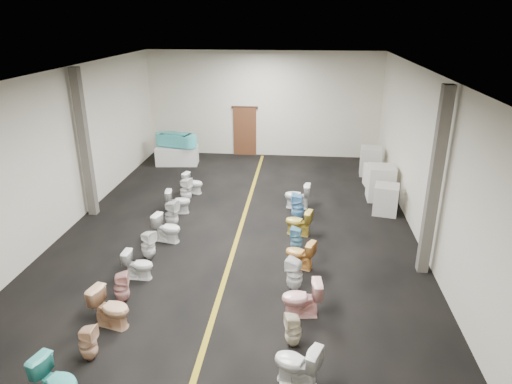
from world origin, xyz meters
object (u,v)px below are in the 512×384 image
toilet_left_0 (57,381)px  toilet_right_9 (297,196)px  appliance_crate_c (375,176)px  toilet_right_2 (293,330)px  bathtub (176,139)px  toilet_right_4 (295,275)px  appliance_crate_a (386,199)px  toilet_left_3 (122,287)px  appliance_crate_d (370,161)px  toilet_right_5 (300,254)px  toilet_left_10 (193,183)px  toilet_right_6 (297,239)px  appliance_crate_b (381,183)px  toilet_left_2 (111,308)px  toilet_left_1 (88,343)px  toilet_right_1 (297,364)px  toilet_right_3 (301,298)px  toilet_right_8 (298,207)px  toilet_left_5 (148,245)px  toilet_left_9 (186,190)px  toilet_left_7 (172,214)px  toilet_left_6 (167,228)px  display_table (177,155)px  toilet_left_8 (178,201)px  toilet_right_7 (298,222)px

toilet_left_0 → toilet_right_9: toilet_right_9 is taller
appliance_crate_c → toilet_right_2: 9.40m
bathtub → toilet_right_4: size_ratio=2.26×
appliance_crate_a → toilet_left_3: appliance_crate_a is taller
appliance_crate_c → toilet_right_4: size_ratio=0.98×
appliance_crate_d → toilet_right_5: appliance_crate_d is taller
toilet_left_10 → toilet_right_6: (3.69, -3.90, -0.01)m
appliance_crate_b → toilet_left_3: bearing=-134.2°
toilet_left_2 → toilet_left_10: bearing=14.3°
toilet_left_1 → toilet_right_1: bearing=-91.9°
toilet_right_9 → toilet_right_4: bearing=6.2°
toilet_left_3 → toilet_right_3: bearing=-108.3°
toilet_right_2 → toilet_left_2: bearing=-107.9°
toilet_left_10 → toilet_right_1: (3.77, -8.58, 0.05)m
toilet_left_3 → toilet_right_8: (3.72, 4.69, 0.07)m
toilet_left_5 → toilet_right_5: 3.85m
toilet_left_0 → toilet_left_1: (0.07, 0.96, -0.04)m
bathtub → toilet_right_9: (5.08, -4.16, -0.65)m
bathtub → toilet_right_3: (5.26, -9.87, -0.65)m
toilet_left_9 → toilet_right_8: (3.74, -1.06, 0.01)m
appliance_crate_c → toilet_left_2: (-6.37, -8.76, 0.02)m
toilet_right_3 → toilet_left_5: bearing=-123.0°
toilet_left_7 → appliance_crate_c: bearing=-43.5°
appliance_crate_c → toilet_right_8: toilet_right_8 is taller
toilet_left_6 → toilet_right_6: (3.55, -0.22, -0.05)m
toilet_right_2 → toilet_right_6: same height
toilet_left_1 → toilet_left_7: (-0.01, 5.54, 0.08)m
toilet_left_2 → appliance_crate_b: bearing=-26.6°
toilet_right_6 → toilet_left_2: bearing=-37.2°
toilet_right_2 → toilet_right_6: 3.73m
toilet_left_10 → toilet_right_1: toilet_right_1 is taller
toilet_left_2 → toilet_right_4: 3.98m
appliance_crate_d → toilet_right_9: bearing=-127.5°
appliance_crate_d → toilet_left_5: (-6.49, -7.32, -0.16)m
appliance_crate_d → toilet_left_2: 11.88m
appliance_crate_d → toilet_left_0: bearing=-118.4°
display_table → toilet_right_2: (5.12, -10.82, -0.03)m
toilet_left_8 → toilet_left_10: 1.75m
toilet_left_9 → toilet_right_7: 4.30m
toilet_left_8 → toilet_right_5: toilet_left_8 is taller
toilet_left_10 → toilet_right_3: (3.84, -6.68, 0.06)m
toilet_left_0 → appliance_crate_b: bearing=-18.3°
appliance_crate_c → toilet_left_8: size_ratio=1.02×
appliance_crate_b → appliance_crate_c: 1.32m
bathtub → toilet_left_0: bearing=-68.0°
toilet_right_2 → toilet_right_3: toilet_right_3 is taller
appliance_crate_d → toilet_right_4: appliance_crate_d is taller
appliance_crate_a → toilet_right_2: 7.05m
appliance_crate_d → toilet_left_0: size_ratio=1.39×
appliance_crate_d → toilet_right_4: size_ratio=1.37×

